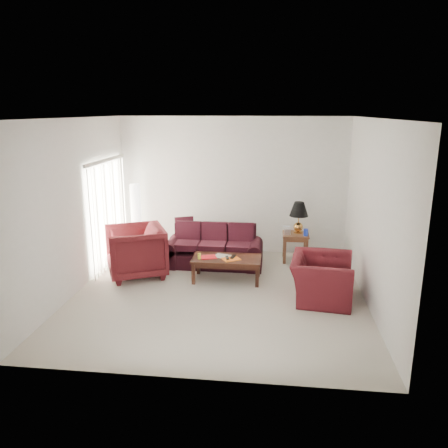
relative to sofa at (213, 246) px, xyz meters
name	(u,v)px	position (x,y,z in m)	size (l,w,h in m)	color
floor	(218,294)	(0.29, -1.45, -0.41)	(5.00, 5.00, 0.00)	beige
blinds	(109,214)	(-2.13, -0.15, 0.67)	(0.10, 2.00, 2.16)	silver
sofa	(213,246)	(0.00, 0.00, 0.00)	(2.01, 0.87, 0.82)	black
throw_pillow	(184,226)	(-0.73, 0.63, 0.25)	(0.40, 0.11, 0.40)	black
end_table	(295,247)	(1.69, 0.51, -0.11)	(0.55, 0.55, 0.60)	#58251E
table_lamp	(299,218)	(1.74, 0.57, 0.52)	(0.40, 0.40, 0.67)	#C88B3E
clock	(288,232)	(1.51, 0.40, 0.25)	(0.13, 0.04, 0.13)	white
blue_canister	(306,232)	(1.88, 0.36, 0.26)	(0.09, 0.09, 0.15)	#172A9A
picture_frame	(287,226)	(1.50, 0.74, 0.27)	(0.14, 0.02, 0.18)	white
floor_lamp	(136,219)	(-1.80, 0.60, 0.38)	(0.26, 0.26, 1.58)	white
armchair_left	(136,251)	(-1.41, -0.74, 0.08)	(1.05, 1.08, 0.98)	#440F13
armchair_right	(321,278)	(2.04, -1.43, -0.04)	(1.14, 0.99, 0.74)	#481016
coffee_table	(227,269)	(0.36, -0.78, -0.19)	(1.28, 0.64, 0.45)	black
magazine_red	(208,257)	(0.02, -0.81, 0.05)	(0.29, 0.22, 0.02)	red
magazine_white	(222,256)	(0.27, -0.72, 0.05)	(0.29, 0.22, 0.02)	beige
magazine_orange	(231,259)	(0.45, -0.87, 0.05)	(0.31, 0.23, 0.02)	orange
remote_a	(227,258)	(0.38, -0.86, 0.07)	(0.05, 0.17, 0.02)	black
remote_b	(233,257)	(0.48, -0.80, 0.07)	(0.06, 0.19, 0.02)	black
yellow_glass	(199,256)	(-0.14, -0.90, 0.09)	(0.06, 0.06, 0.11)	yellow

